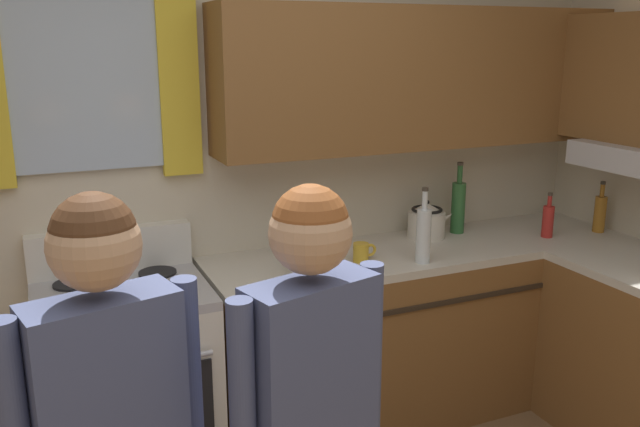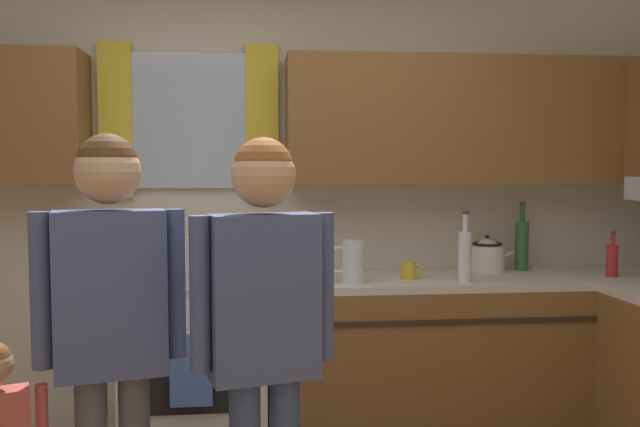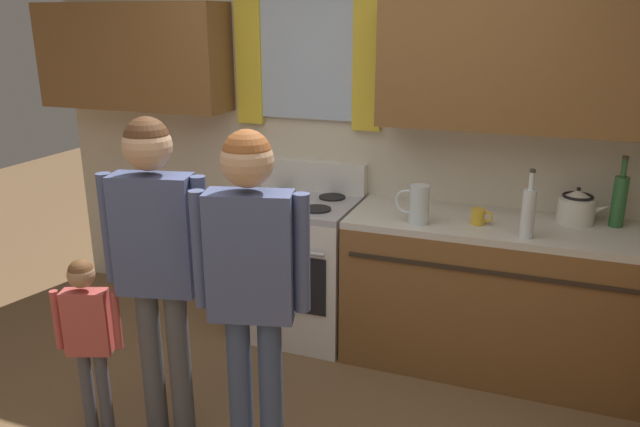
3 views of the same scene
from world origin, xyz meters
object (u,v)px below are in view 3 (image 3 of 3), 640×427
(bottle_tall_clear, at_px, (528,212))
(mug_mustard_yellow, at_px, (479,217))
(bottle_wine_green, at_px, (619,200))
(small_child, at_px, (88,328))
(adult_in_plaid, at_px, (251,270))
(stovetop_kettle, at_px, (577,206))
(stove_oven, at_px, (299,264))
(water_pitcher, at_px, (418,204))
(adult_holding_child, at_px, (156,247))

(bottle_tall_clear, distance_m, mug_mustard_yellow, 0.31)
(bottle_wine_green, height_order, mug_mustard_yellow, bottle_wine_green)
(mug_mustard_yellow, bearing_deg, small_child, -142.10)
(bottle_tall_clear, bearing_deg, bottle_wine_green, 38.88)
(bottle_wine_green, height_order, adult_in_plaid, adult_in_plaid)
(adult_in_plaid, relative_size, small_child, 1.69)
(bottle_wine_green, relative_size, mug_mustard_yellow, 3.28)
(stovetop_kettle, height_order, adult_in_plaid, adult_in_plaid)
(stove_oven, relative_size, water_pitcher, 5.00)
(stove_oven, xyz_separation_m, bottle_tall_clear, (1.38, -0.21, 0.57))
(stove_oven, relative_size, small_child, 1.17)
(bottle_wine_green, bearing_deg, stovetop_kettle, -176.43)
(bottle_tall_clear, xyz_separation_m, stovetop_kettle, (0.25, 0.35, -0.05))
(stove_oven, height_order, small_child, stove_oven)
(adult_holding_child, bearing_deg, water_pitcher, 47.46)
(adult_in_plaid, height_order, small_child, adult_in_plaid)
(adult_holding_child, xyz_separation_m, small_child, (-0.34, -0.11, -0.42))
(adult_holding_child, height_order, small_child, adult_holding_child)
(adult_in_plaid, bearing_deg, stovetop_kettle, 48.30)
(bottle_wine_green, relative_size, bottle_tall_clear, 1.07)
(bottle_wine_green, xyz_separation_m, bottle_tall_clear, (-0.45, -0.37, -0.01))
(stove_oven, xyz_separation_m, bottle_wine_green, (1.83, 0.15, 0.58))
(bottle_tall_clear, bearing_deg, adult_in_plaid, -133.64)
(water_pitcher, height_order, adult_in_plaid, adult_in_plaid)
(stovetop_kettle, height_order, adult_holding_child, adult_holding_child)
(mug_mustard_yellow, bearing_deg, water_pitcher, -162.43)
(bottle_wine_green, distance_m, small_child, 2.83)
(stove_oven, height_order, stovetop_kettle, stovetop_kettle)
(stove_oven, height_order, adult_holding_child, adult_holding_child)
(stove_oven, distance_m, small_child, 1.46)
(stovetop_kettle, bearing_deg, bottle_wine_green, 3.57)
(stove_oven, xyz_separation_m, stovetop_kettle, (1.62, 0.14, 0.53))
(water_pitcher, xyz_separation_m, adult_in_plaid, (-0.46, -1.13, -0.01))
(stovetop_kettle, distance_m, water_pitcher, 0.89)
(bottle_tall_clear, relative_size, adult_in_plaid, 0.23)
(adult_holding_child, bearing_deg, stovetop_kettle, 37.52)
(bottle_tall_clear, height_order, adult_in_plaid, adult_in_plaid)
(bottle_wine_green, bearing_deg, adult_in_plaid, -135.72)
(water_pitcher, bearing_deg, adult_in_plaid, -112.35)
(adult_holding_child, distance_m, adult_in_plaid, 0.52)
(stovetop_kettle, xyz_separation_m, small_child, (-2.15, -1.50, -0.41))
(adult_holding_child, distance_m, small_child, 0.55)
(stove_oven, relative_size, stovetop_kettle, 4.02)
(adult_in_plaid, bearing_deg, stove_oven, 104.19)
(stove_oven, distance_m, bottle_wine_green, 1.93)
(water_pitcher, distance_m, adult_holding_child, 1.44)
(stovetop_kettle, bearing_deg, water_pitcher, -158.76)
(bottle_tall_clear, height_order, water_pitcher, bottle_tall_clear)
(mug_mustard_yellow, height_order, stovetop_kettle, stovetop_kettle)
(stovetop_kettle, distance_m, small_child, 2.65)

